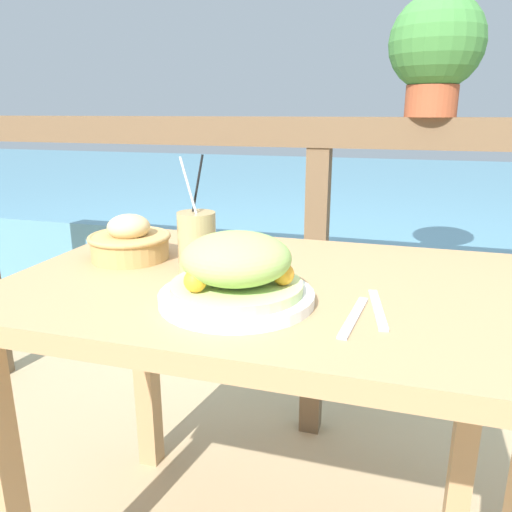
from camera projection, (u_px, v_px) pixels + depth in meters
The scene contains 9 objects.
patio_table at pixel (266, 333), 1.07m from camera, with size 1.05×0.70×0.77m.
railing_fence at pixel (318, 206), 1.58m from camera, with size 2.80×0.08×1.09m.
sea_backdrop at pixel (369, 216), 4.03m from camera, with size 12.00×4.00×0.57m.
salad_plate at pixel (236, 273), 0.89m from camera, with size 0.28×0.28×0.13m.
drink_glass at pixel (197, 242), 1.07m from camera, with size 0.08×0.08×0.25m.
bread_basket at pixel (130, 241), 1.16m from camera, with size 0.19×0.19×0.11m.
potted_plant at pixel (436, 48), 1.37m from camera, with size 0.26×0.26×0.33m.
fork at pixel (354, 317), 0.84m from camera, with size 0.03×0.18×0.00m.
knife at pixel (378, 309), 0.87m from camera, with size 0.05×0.18×0.00m.
Camera 1 is at (0.26, -0.94, 1.11)m, focal length 35.00 mm.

